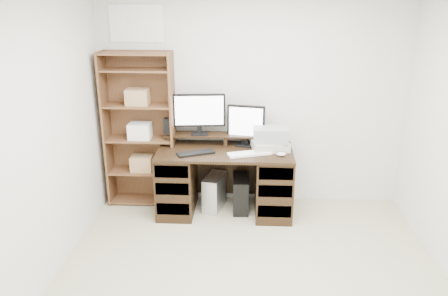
# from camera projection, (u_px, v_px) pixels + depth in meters

# --- Properties ---
(room) EXTENTS (3.54, 4.04, 2.54)m
(room) POSITION_uv_depth(u_px,v_px,m) (254.00, 163.00, 3.12)
(room) COLOR #B4AA88
(room) RESTS_ON ground
(desk) EXTENTS (1.50, 0.70, 0.75)m
(desk) POSITION_uv_depth(u_px,v_px,m) (225.00, 180.00, 4.96)
(desk) COLOR black
(desk) RESTS_ON ground
(riser_shelf) EXTENTS (1.40, 0.22, 0.12)m
(riser_shelf) POSITION_uv_depth(u_px,v_px,m) (226.00, 136.00, 5.01)
(riser_shelf) COLOR black
(riser_shelf) RESTS_ON desk
(monitor_wide) EXTENTS (0.59, 0.17, 0.47)m
(monitor_wide) POSITION_uv_depth(u_px,v_px,m) (199.00, 112.00, 4.92)
(monitor_wide) COLOR black
(monitor_wide) RESTS_ON riser_shelf
(monitor_small) EXTENTS (0.43, 0.19, 0.47)m
(monitor_small) POSITION_uv_depth(u_px,v_px,m) (246.00, 124.00, 4.92)
(monitor_small) COLOR black
(monitor_small) RESTS_ON desk
(speaker) EXTENTS (0.08, 0.08, 0.19)m
(speaker) POSITION_uv_depth(u_px,v_px,m) (167.00, 126.00, 4.97)
(speaker) COLOR black
(speaker) RESTS_ON riser_shelf
(keyboard_black) EXTENTS (0.42, 0.29, 0.02)m
(keyboard_black) POSITION_uv_depth(u_px,v_px,m) (196.00, 153.00, 4.72)
(keyboard_black) COLOR black
(keyboard_black) RESTS_ON desk
(keyboard_white) EXTENTS (0.49, 0.29, 0.02)m
(keyboard_white) POSITION_uv_depth(u_px,v_px,m) (249.00, 154.00, 4.71)
(keyboard_white) COLOR white
(keyboard_white) RESTS_ON desk
(mouse) EXTENTS (0.11, 0.09, 0.04)m
(mouse) POSITION_uv_depth(u_px,v_px,m) (281.00, 154.00, 4.66)
(mouse) COLOR silver
(mouse) RESTS_ON desk
(printer) EXTENTS (0.44, 0.36, 0.10)m
(printer) POSITION_uv_depth(u_px,v_px,m) (270.00, 145.00, 4.85)
(printer) COLOR #B8AFA0
(printer) RESTS_ON desk
(basket) EXTENTS (0.38, 0.28, 0.16)m
(basket) POSITION_uv_depth(u_px,v_px,m) (271.00, 134.00, 4.80)
(basket) COLOR gray
(basket) RESTS_ON printer
(tower_silver) EXTENTS (0.27, 0.43, 0.40)m
(tower_silver) POSITION_uv_depth(u_px,v_px,m) (214.00, 192.00, 5.10)
(tower_silver) COLOR #B9BCC0
(tower_silver) RESTS_ON ground
(tower_black) EXTENTS (0.19, 0.41, 0.40)m
(tower_black) POSITION_uv_depth(u_px,v_px,m) (241.00, 193.00, 5.06)
(tower_black) COLOR black
(tower_black) RESTS_ON ground
(bookshelf) EXTENTS (0.80, 0.30, 1.80)m
(bookshelf) POSITION_uv_depth(u_px,v_px,m) (140.00, 129.00, 5.04)
(bookshelf) COLOR brown
(bookshelf) RESTS_ON ground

